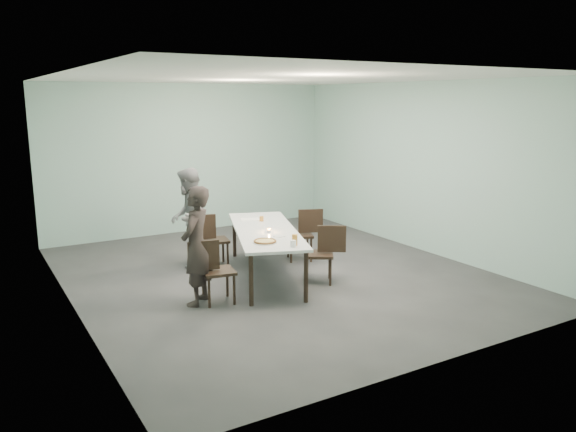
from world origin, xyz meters
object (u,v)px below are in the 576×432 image
chair_near_right (324,250)px  diner_far (189,217)px  table (265,233)px  chair_far_right (304,231)px  chair_far_left (210,237)px  water_tumbler (293,244)px  diner_near (196,246)px  amber_tumbler (262,219)px  tealight (269,231)px  side_plate (279,236)px  chair_near_left (212,267)px  beer_glass (295,240)px  pizza (265,241)px

chair_near_right → diner_far: bearing=-20.0°
table → chair_far_right: (1.01, 0.50, -0.19)m
chair_far_left → water_tumbler: chair_far_left is taller
diner_far → water_tumbler: (0.61, -2.28, -0.01)m
table → diner_near: bearing=-157.1°
diner_near → amber_tumbler: (1.56, 1.10, -0.01)m
diner_far → tealight: bearing=57.2°
chair_far_right → tealight: (-1.07, -0.71, 0.27)m
side_plate → water_tumbler: 0.64m
chair_far_right → side_plate: chair_far_right is taller
chair_near_left → beer_glass: bearing=-12.0°
chair_far_right → diner_far: diner_far is taller
chair_far_left → chair_far_right: bearing=-4.4°
table → chair_near_right: chair_near_right is taller
beer_glass → chair_near_right: bearing=26.4°
chair_far_left → diner_far: size_ratio=0.54×
water_tumbler → pizza: bearing=119.0°
chair_near_left → chair_near_right: same height
side_plate → pizza: bearing=-147.3°
tealight → amber_tumbler: (0.28, 0.75, 0.02)m
diner_far → tealight: 1.56m
water_tumbler → amber_tumbler: (0.40, 1.65, -0.01)m
chair_near_left → diner_near: diner_near is taller
chair_near_right → diner_near: diner_near is taller
chair_near_right → chair_far_right: same height
diner_far → water_tumbler: size_ratio=17.90×
chair_near_left → pizza: chair_near_left is taller
chair_far_right → pizza: chair_far_right is taller
table → chair_far_right: chair_far_right is taller
table → pizza: size_ratio=8.09×
chair_far_left → water_tumbler: (0.34, -2.05, 0.29)m
side_plate → chair_near_left: bearing=-172.0°
beer_glass → tealight: (0.06, 0.84, -0.05)m
chair_near_right → amber_tumbler: chair_near_right is taller
table → diner_near: size_ratio=1.73×
chair_near_left → tealight: 1.22m
chair_far_left → pizza: (0.13, -1.66, 0.27)m
chair_near_right → beer_glass: (-0.73, -0.36, 0.32)m
pizza → tealight: (0.34, 0.51, 0.00)m
chair_near_left → side_plate: size_ratio=4.83×
chair_far_right → table: bearing=48.0°
chair_near_right → diner_near: (-1.96, 0.12, 0.30)m
pizza → tealight: size_ratio=6.07×
chair_near_right → chair_near_left: bearing=31.6°
chair_near_right → beer_glass: beer_glass is taller
amber_tumbler → chair_near_left: bearing=-139.2°
table → chair_near_left: (-1.16, -0.65, -0.19)m
table → amber_tumbler: size_ratio=34.39×
beer_glass → diner_far: bearing=106.9°
chair_near_right → beer_glass: bearing=59.1°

